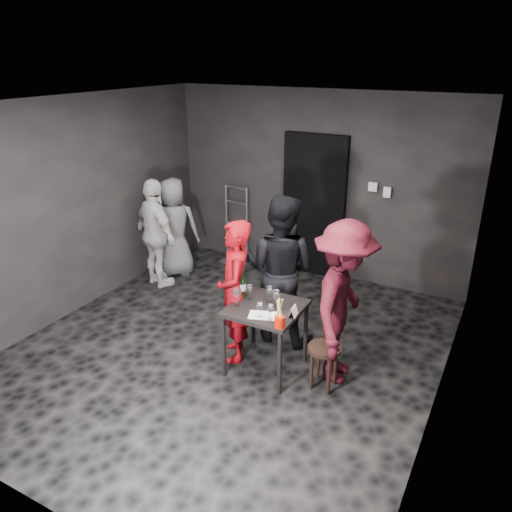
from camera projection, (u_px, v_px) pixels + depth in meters
The scene contains 27 objects.
floor at pixel (229, 348), 5.73m from camera, with size 4.50×5.00×0.02m, color black.
ceiling at pixel (223, 104), 4.70m from camera, with size 4.50×5.00×0.02m, color silver.
wall_back at pixel (316, 186), 7.25m from camera, with size 4.50×0.04×2.70m, color black.
wall_front at pixel (21, 358), 3.19m from camera, with size 4.50×0.04×2.70m, color black.
wall_left at pixel (72, 208), 6.21m from camera, with size 0.04×5.00×2.70m, color black.
wall_right at pixel (452, 282), 4.23m from camera, with size 0.04×5.00×2.70m, color black.
doorway at pixel (314, 206), 7.32m from camera, with size 0.95×0.10×2.10m, color black.
wallbox_upper at pixel (373, 187), 6.80m from camera, with size 0.12×0.06×0.12m, color #B7B7B2.
wallbox_lower at pixel (387, 192), 6.73m from camera, with size 0.10×0.06×0.14m, color #B7B7B2.
hand_truck at pixel (236, 248), 8.02m from camera, with size 0.41×0.35×1.23m.
tasting_table at pixel (266, 315), 5.13m from camera, with size 0.72×0.72×0.75m.
stool at pixel (324, 355), 4.94m from camera, with size 0.34×0.34×0.47m.
server_red at pixel (235, 288), 5.29m from camera, with size 0.61×0.40×1.67m, color maroon.
woman_black at pixel (280, 257), 5.59m from camera, with size 0.99×0.54×2.04m, color black.
man_maroon at pixel (344, 293), 4.89m from camera, with size 1.26×0.58×1.94m, color #410C16.
bystander_cream at pixel (156, 231), 6.99m from camera, with size 0.96×0.46×1.64m, color white.
bystander_grey at pixel (174, 228), 7.38m from camera, with size 0.72×0.39×1.48m, color slate.
tasting_mat at pixel (262, 315), 4.91m from camera, with size 0.27×0.18×0.00m, color white.
wine_glass_a at pixel (237, 296), 5.07m from camera, with size 0.08×0.08×0.21m, color white, non-canonical shape.
wine_glass_b at pixel (250, 291), 5.20m from camera, with size 0.07×0.07×0.18m, color white, non-canonical shape.
wine_glass_c at pixel (269, 294), 5.13m from camera, with size 0.08×0.08×0.20m, color white, non-canonical shape.
wine_glass_d at pixel (260, 309), 4.85m from camera, with size 0.07×0.07×0.18m, color white, non-canonical shape.
wine_glass_e at pixel (271, 311), 4.81m from camera, with size 0.07×0.07×0.18m, color white, non-canonical shape.
wine_glass_f at pixel (276, 298), 5.01m from camera, with size 0.08×0.08×0.22m, color white, non-canonical shape.
wine_bottle at pixel (242, 287), 5.22m from camera, with size 0.08×0.08×0.33m.
breadstick_cup at pixel (280, 314), 4.66m from camera, with size 0.10×0.10×0.31m.
reserved_card at pixel (292, 311), 4.90m from camera, with size 0.08×0.13×0.10m, color white, non-canonical shape.
Camera 1 is at (2.60, -4.15, 3.17)m, focal length 35.00 mm.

